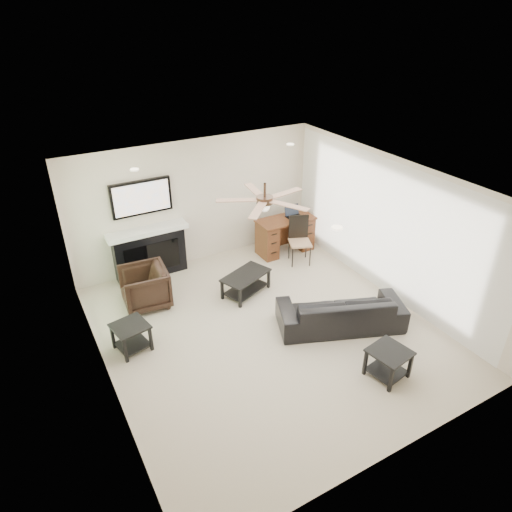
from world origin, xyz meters
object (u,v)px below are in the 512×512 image
Objects in this scene: coffee_table at (246,284)px; fireplace_unit at (147,231)px; sofa at (341,311)px; armchair at (145,287)px; desk at (285,235)px.

fireplace_unit reaches higher than coffee_table.
sofa is 2.26× the size of coffee_table.
sofa is 3.37m from armchair.
sofa is at bearing -82.53° from coffee_table.
armchair is 0.88× the size of coffee_table.
coffee_table is at bearing -145.73° from desk.
sofa is at bearing -102.73° from desk.
desk reaches higher than sofa.
sofa is 2.57× the size of armchair.
armchair is 0.65× the size of desk.
coffee_table is (-0.90, 1.60, -0.10)m from sofa.
fireplace_unit is (-2.19, 3.06, 0.66)m from sofa.
sofa is at bearing -54.44° from fireplace_unit.
sofa is 2.68m from desk.
desk is at bearing 12.39° from coffee_table.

